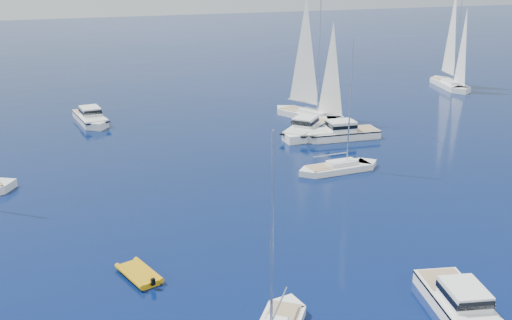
% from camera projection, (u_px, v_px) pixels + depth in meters
% --- Properties ---
extents(ground, '(400.00, 400.00, 0.00)m').
position_uv_depth(ground, '(448.00, 301.00, 35.86)').
color(ground, '#081653').
rests_on(ground, ground).
extents(motor_cruiser_near, '(4.90, 9.78, 2.46)m').
position_uv_depth(motor_cruiser_near, '(463.00, 317.00, 34.19)').
color(motor_cruiser_near, white).
rests_on(motor_cruiser_near, ground).
extents(motor_cruiser_centre, '(10.42, 3.93, 2.68)m').
position_uv_depth(motor_cruiser_centre, '(339.00, 138.00, 68.61)').
color(motor_cruiser_centre, silver).
rests_on(motor_cruiser_centre, ground).
extents(motor_cruiser_distant, '(9.40, 9.44, 2.68)m').
position_uv_depth(motor_cruiser_distant, '(304.00, 134.00, 70.20)').
color(motor_cruiser_distant, white).
rests_on(motor_cruiser_distant, ground).
extents(motor_cruiser_horizon, '(4.23, 10.04, 2.55)m').
position_uv_depth(motor_cruiser_horizon, '(92.00, 123.00, 75.27)').
color(motor_cruiser_horizon, white).
rests_on(motor_cruiser_horizon, ground).
extents(sailboat_centre, '(9.22, 2.76, 13.41)m').
position_uv_depth(sailboat_centre, '(339.00, 171.00, 58.01)').
color(sailboat_centre, silver).
rests_on(sailboat_centre, ground).
extents(sailboat_sails_r, '(7.98, 12.28, 17.77)m').
position_uv_depth(sailboat_sails_r, '(310.00, 118.00, 77.27)').
color(sailboat_sails_r, white).
rests_on(sailboat_sails_r, ground).
extents(sailboat_sails_far, '(6.12, 12.78, 18.18)m').
position_uv_depth(sailboat_sails_far, '(449.00, 87.00, 96.36)').
color(sailboat_sails_far, white).
rests_on(sailboat_sails_far, ground).
extents(tender_yellow, '(3.14, 4.28, 0.95)m').
position_uv_depth(tender_yellow, '(139.00, 277.00, 38.58)').
color(tender_yellow, '#BE890B').
rests_on(tender_yellow, ground).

